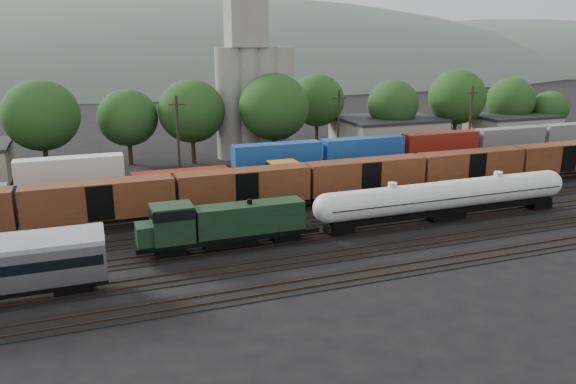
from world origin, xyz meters
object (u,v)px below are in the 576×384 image
object	(u,v)px
green_locomotive	(219,224)
grain_silo	(254,89)
tank_car_a	(392,203)
orange_locomotive	(315,176)

from	to	relation	value
green_locomotive	grain_silo	size ratio (longest dim) A/B	0.60
green_locomotive	tank_car_a	distance (m)	18.44
tank_car_a	grain_silo	size ratio (longest dim) A/B	0.61
orange_locomotive	tank_car_a	bearing A→B (deg)	-81.72
green_locomotive	orange_locomotive	xyz separation A→B (m)	(16.25, 15.00, -0.14)
tank_car_a	grain_silo	bearing A→B (deg)	92.79
tank_car_a	orange_locomotive	distance (m)	15.16
tank_car_a	grain_silo	distance (m)	41.92
tank_car_a	grain_silo	world-z (taller)	grain_silo
green_locomotive	orange_locomotive	size ratio (longest dim) A/B	1.00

